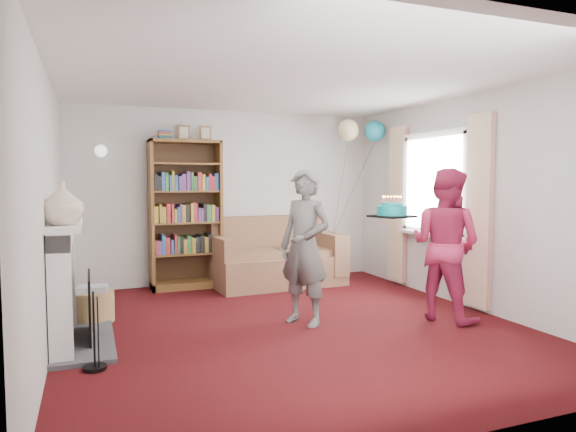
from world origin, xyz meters
name	(u,v)px	position (x,y,z in m)	size (l,w,h in m)	color
ground	(291,326)	(0.00, 0.00, 0.00)	(5.00, 5.00, 0.00)	black
wall_back	(228,197)	(0.00, 2.51, 1.25)	(4.50, 0.02, 2.50)	silver
wall_left	(45,209)	(-2.26, 0.00, 1.25)	(0.02, 5.00, 2.50)	silver
wall_right	(470,201)	(2.26, 0.00, 1.25)	(0.02, 5.00, 2.50)	silver
ceiling	(291,79)	(0.00, 0.00, 2.50)	(4.50, 5.00, 0.01)	white
fireplace	(71,289)	(-2.09, 0.19, 0.51)	(0.55, 1.80, 1.12)	#3F3F42
window_bay	(434,203)	(2.21, 0.60, 1.20)	(0.14, 2.02, 2.20)	white
wall_sconce	(101,151)	(-1.75, 2.36, 1.88)	(0.16, 0.23, 0.16)	gold
bookcase	(185,216)	(-0.67, 2.30, 1.00)	(0.97, 0.42, 2.25)	#472B14
sofa	(275,259)	(0.58, 2.07, 0.36)	(1.82, 0.96, 0.96)	brown
wicker_basket	(93,305)	(-1.90, 0.90, 0.18)	(0.43, 0.43, 0.38)	#AA894F
person_striped	(305,247)	(0.16, 0.02, 0.81)	(0.59, 0.39, 1.61)	black
person_magenta	(445,244)	(1.64, -0.36, 0.81)	(0.79, 0.61, 1.62)	#A92148
birthday_cake	(392,211)	(1.03, -0.25, 1.18)	(0.37, 0.37, 0.22)	black
balloons	(361,131)	(1.83, 1.84, 2.22)	(0.85, 0.31, 1.69)	#3F3F3F
mantel_vase	(62,203)	(-2.12, -0.15, 1.31)	(0.35, 0.35, 0.36)	beige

